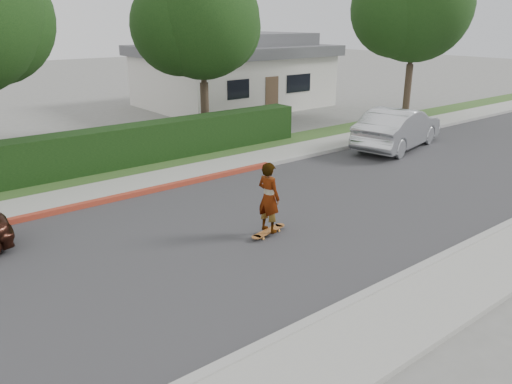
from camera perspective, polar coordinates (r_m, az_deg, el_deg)
ground at (r=14.72m, az=8.49°, el=-1.28°), size 120.00×120.00×0.00m
road at (r=14.72m, az=8.49°, el=-1.26°), size 60.00×8.00×0.01m
curb_near at (r=12.49m, az=22.30°, el=-6.05°), size 60.00×0.20×0.15m
sidewalk_near at (r=12.14m, az=25.95°, el=-7.39°), size 60.00×1.60×0.12m
curb_far at (r=17.59m, az=-1.19°, el=2.60°), size 60.00×0.20×0.15m
curb_red_section at (r=15.26m, az=-16.33°, el=-0.81°), size 12.00×0.21×0.15m
sidewalk_far at (r=18.30m, az=-2.90°, el=3.19°), size 60.00×1.60×0.12m
planting_strip at (r=19.58m, az=-5.62°, el=4.16°), size 60.00×1.60×0.10m
hedge at (r=18.56m, az=-14.54°, el=5.03°), size 15.00×1.00×1.50m
tree_center at (r=21.90m, az=-6.50°, el=18.57°), size 5.66×4.84×7.44m
tree_right at (r=27.76m, az=17.42°, el=19.46°), size 6.32×5.60×8.56m
house at (r=31.33m, az=-2.73°, el=13.67°), size 10.60×8.60×4.30m
skateboard at (r=12.42m, az=1.43°, el=-4.51°), size 1.20×0.48×0.11m
skateboarder at (r=12.09m, az=1.47°, el=-0.61°), size 0.51×0.70×1.76m
car_silver at (r=21.50m, az=15.93°, el=7.03°), size 5.36×2.88×1.68m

